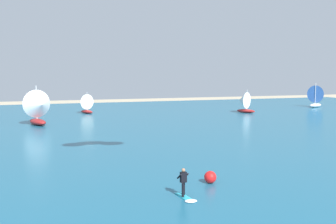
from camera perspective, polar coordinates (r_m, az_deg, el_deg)
ocean at (r=52.41m, az=-11.08°, el=-2.27°), size 160.00×90.00×0.10m
kitesurfer at (r=22.32m, az=2.51°, el=-11.10°), size 0.74×1.99×1.67m
sailboat_mid_right at (r=72.25m, az=11.14°, el=1.45°), size 3.48×3.83×4.26m
sailboat_heeled_over at (r=89.21m, az=21.22°, el=2.24°), size 4.68×4.20×5.27m
sailboat_center_horizon at (r=71.47m, az=-12.17°, el=1.26°), size 3.12×3.48×3.91m
sailboat_near_shore at (r=55.83m, az=-18.59°, el=0.67°), size 4.33×4.89×5.50m
marker_buoy at (r=25.34m, az=6.29°, el=-9.57°), size 0.80×0.80×0.80m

